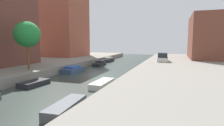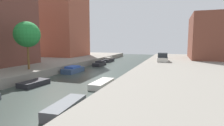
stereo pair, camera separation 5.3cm
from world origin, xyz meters
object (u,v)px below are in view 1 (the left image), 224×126
moored_boat_left_3 (73,70)px  moored_boat_left_4 (100,64)px  apartment_tower_far (62,12)px  moored_boat_left_5 (109,60)px  moored_boat_right_1 (66,107)px  low_block_right (217,37)px  street_tree_2 (27,35)px  moored_boat_right_2 (102,84)px  moored_boat_left_2 (34,83)px  parked_car (163,58)px

moored_boat_left_3 → moored_boat_left_4: 8.32m
apartment_tower_far → moored_boat_left_5: 16.49m
apartment_tower_far → moored_boat_left_4: 18.48m
apartment_tower_far → moored_boat_right_1: 36.49m
low_block_right → moored_boat_left_3: 29.49m
low_block_right → moored_boat_left_4: bearing=-152.7°
moored_boat_left_5 → apartment_tower_far: bearing=177.8°
street_tree_2 → moored_boat_right_2: (10.55, -1.52, -5.05)m
moored_boat_left_2 → moored_boat_left_4: (0.20, 16.52, 0.13)m
parked_car → moored_boat_right_2: (-4.77, -16.67, -1.35)m
parked_car → moored_boat_left_3: (-11.89, -10.35, -1.21)m
street_tree_2 → moored_boat_left_3: size_ratio=1.55×
moored_boat_right_1 → low_block_right: bearing=66.0°
moored_boat_left_3 → moored_boat_right_1: (7.41, -13.12, -0.11)m
low_block_right → parked_car: 13.82m
street_tree_2 → moored_boat_left_4: 14.58m
low_block_right → moored_boat_left_5: 22.76m
apartment_tower_far → low_block_right: 34.74m
moored_boat_left_3 → moored_boat_right_2: (7.12, -6.31, -0.14)m
low_block_right → moored_boat_left_4: (-21.16, -10.91, -5.04)m
moored_boat_left_2 → apartment_tower_far: bearing=118.0°
street_tree_2 → moored_boat_right_1: 14.56m
apartment_tower_far → low_block_right: apartment_tower_far is taller
parked_car → moored_boat_right_2: bearing=-106.0°
low_block_right → moored_boat_right_1: 35.76m
low_block_right → moored_boat_left_3: bearing=-138.6°
low_block_right → moored_boat_right_2: size_ratio=3.43×
street_tree_2 → parked_car: bearing=44.7°
low_block_right → moored_boat_right_2: low_block_right is taller
apartment_tower_far → parked_car: (24.08, -5.18, -9.90)m
low_block_right → moored_boat_left_2: low_block_right is taller
low_block_right → moored_boat_right_1: (-14.40, -32.33, -5.12)m
moored_boat_left_2 → street_tree_2: bearing=138.5°
moored_boat_left_3 → moored_boat_right_1: bearing=-60.6°
apartment_tower_far → moored_boat_right_2: (19.31, -21.85, -11.25)m
street_tree_2 → moored_boat_right_2: bearing=-8.2°
moored_boat_left_3 → moored_boat_left_2: bearing=-86.9°
apartment_tower_far → moored_boat_left_5: apartment_tower_far is taller
street_tree_2 → moored_boat_right_2: size_ratio=1.59×
moored_boat_left_2 → moored_boat_right_1: moored_boat_right_1 is taller
low_block_right → moored_boat_right_1: size_ratio=3.33×
moored_boat_left_2 → moored_boat_right_2: (6.68, 1.91, 0.03)m
moored_boat_left_4 → moored_boat_right_2: bearing=-66.1°
parked_car → moored_boat_right_2: parked_car is taller
parked_car → moored_boat_left_2: 21.87m
parked_car → moored_boat_left_2: bearing=-121.6°
moored_boat_left_2 → moored_boat_left_5: moored_boat_left_5 is taller
moored_boat_left_2 → moored_boat_left_3: size_ratio=0.83×
moored_boat_left_3 → moored_boat_right_1: size_ratio=0.99×
apartment_tower_far → parked_car: size_ratio=4.74×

